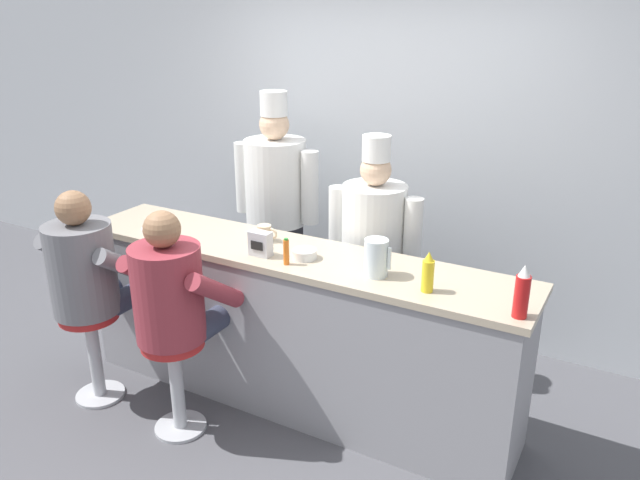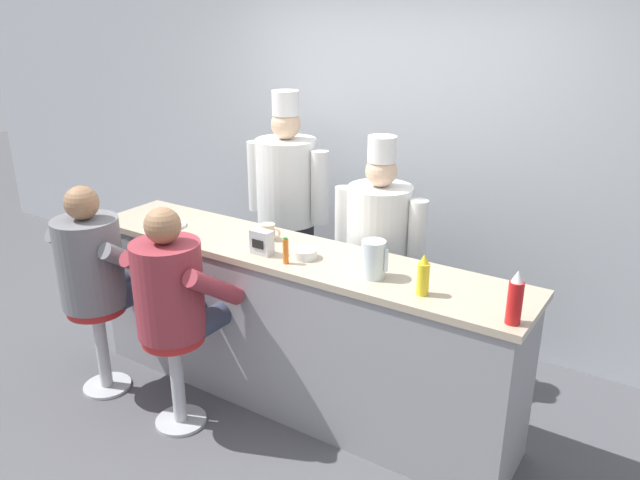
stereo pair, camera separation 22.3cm
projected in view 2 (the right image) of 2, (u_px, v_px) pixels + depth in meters
ground_plane at (269, 420)px, 3.79m from camera, size 20.00×20.00×0.00m
wall_back at (398, 152)px, 4.58m from camera, size 10.00×0.06×2.70m
diner_counter at (294, 327)px, 3.83m from camera, size 2.84×0.56×1.01m
ketchup_bottle_red at (515, 299)px, 2.78m from camera, size 0.07×0.07×0.26m
mustard_bottle_yellow at (423, 276)px, 3.07m from camera, size 0.06×0.06×0.21m
hot_sauce_bottle_orange at (286, 251)px, 3.44m from camera, size 0.03×0.03×0.15m
water_pitcher_clear at (374, 259)px, 3.26m from camera, size 0.15×0.13×0.20m
breakfast_plate at (168, 224)px, 4.04m from camera, size 0.23×0.23×0.05m
cereal_bowl at (305, 254)px, 3.53m from camera, size 0.14×0.14×0.05m
coffee_mug_tan at (269, 232)px, 3.81m from camera, size 0.13×0.09×0.10m
napkin_dispenser_chrome at (262, 242)px, 3.58m from camera, size 0.13×0.08×0.14m
diner_seated_grey at (96, 268)px, 3.84m from camera, size 0.60×0.59×1.37m
diner_seated_maroon at (174, 295)px, 3.50m from camera, size 0.59×0.58×1.36m
cook_in_whites_near at (287, 201)px, 4.64m from camera, size 0.70×0.45×1.80m
cook_in_whites_far at (378, 251)px, 3.97m from camera, size 0.64×0.41×1.63m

